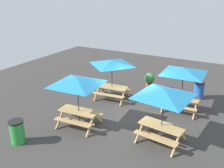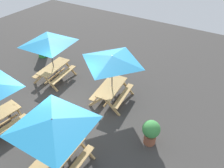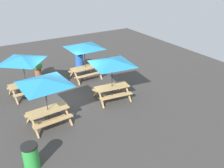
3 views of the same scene
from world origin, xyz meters
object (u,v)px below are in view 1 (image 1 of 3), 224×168
object	(u,v)px
picnic_table_3	(77,85)
picnic_table_1	(164,97)
potted_plant_0	(149,80)
picnic_table_0	(184,74)
trash_bin_blue	(199,90)
picnic_table_2	(112,65)
trash_bin_green	(17,132)

from	to	relation	value
picnic_table_3	picnic_table_1	bearing A→B (deg)	4.10
potted_plant_0	picnic_table_0	bearing A→B (deg)	-39.50
trash_bin_blue	picnic_table_2	bearing A→B (deg)	-149.83
picnic_table_1	picnic_table_2	world-z (taller)	same
picnic_table_3	trash_bin_green	size ratio (longest dim) A/B	2.88
picnic_table_0	potted_plant_0	world-z (taller)	picnic_table_0
picnic_table_3	potted_plant_0	xyz separation A→B (m)	(1.17, 5.76, -1.39)
picnic_table_0	potted_plant_0	distance (m)	3.47
picnic_table_1	trash_bin_green	world-z (taller)	picnic_table_1
picnic_table_3	trash_bin_green	world-z (taller)	picnic_table_3
picnic_table_1	potted_plant_0	bearing A→B (deg)	122.48
picnic_table_1	picnic_table_2	bearing A→B (deg)	150.68
picnic_table_2	trash_bin_green	world-z (taller)	picnic_table_2
picnic_table_0	picnic_table_3	distance (m)	5.20
picnic_table_2	picnic_table_3	xyz separation A→B (m)	(0.14, -3.33, 0.00)
trash_bin_green	picnic_table_0	bearing A→B (deg)	50.25
potted_plant_0	picnic_table_1	bearing A→B (deg)	-64.42
picnic_table_3	trash_bin_green	bearing A→B (deg)	-125.51
picnic_table_1	picnic_table_3	size ratio (longest dim) A/B	1.00
potted_plant_0	picnic_table_2	bearing A→B (deg)	-118.36
trash_bin_green	trash_bin_blue	world-z (taller)	same
trash_bin_green	trash_bin_blue	bearing A→B (deg)	55.76
picnic_table_2	potted_plant_0	distance (m)	3.09
picnic_table_3	picnic_table_2	bearing A→B (deg)	88.02
picnic_table_1	potted_plant_0	world-z (taller)	picnic_table_1
trash_bin_blue	potted_plant_0	distance (m)	2.96
picnic_table_3	potted_plant_0	size ratio (longest dim) A/B	2.73
trash_bin_blue	potted_plant_0	world-z (taller)	potted_plant_0
picnic_table_3	trash_bin_blue	bearing A→B (deg)	50.24
trash_bin_green	potted_plant_0	bearing A→B (deg)	72.38
picnic_table_0	trash_bin_green	bearing A→B (deg)	-131.51
picnic_table_2	trash_bin_green	distance (m)	5.95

